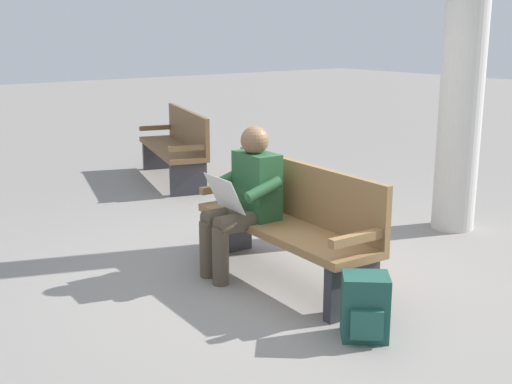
{
  "coord_description": "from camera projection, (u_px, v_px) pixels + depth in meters",
  "views": [
    {
      "loc": [
        -3.76,
        3.09,
        1.91
      ],
      "look_at": [
        0.14,
        0.15,
        0.7
      ],
      "focal_mm": 46.49,
      "sensor_mm": 36.0,
      "label": 1
    }
  ],
  "objects": [
    {
      "name": "bench_far",
      "position": [
        177.0,
        145.0,
        8.44
      ],
      "size": [
        1.86,
        0.97,
        0.9
      ],
      "rotation": [
        0.0,
        0.0,
        -0.28
      ],
      "color": "brown",
      "rests_on": "ground"
    },
    {
      "name": "person_seated",
      "position": [
        245.0,
        197.0,
        5.17
      ],
      "size": [
        0.59,
        0.59,
        1.18
      ],
      "rotation": [
        0.0,
        0.0,
        -0.05
      ],
      "color": "#23512D",
      "rests_on": "ground"
    },
    {
      "name": "support_pillar",
      "position": [
        465.0,
        46.0,
        6.11
      ],
      "size": [
        0.4,
        0.4,
        3.5
      ],
      "primitive_type": "cylinder",
      "color": "beige",
      "rests_on": "ground"
    },
    {
      "name": "bench_near",
      "position": [
        290.0,
        222.0,
        5.11
      ],
      "size": [
        1.82,
        0.58,
        0.9
      ],
      "rotation": [
        0.0,
        0.0,
        -0.05
      ],
      "color": "olive",
      "rests_on": "ground"
    },
    {
      "name": "ground_plane",
      "position": [
        282.0,
        279.0,
        5.18
      ],
      "size": [
        40.0,
        40.0,
        0.0
      ],
      "primitive_type": "plane",
      "color": "gray"
    },
    {
      "name": "backpack",
      "position": [
        365.0,
        307.0,
        4.17
      ],
      "size": [
        0.37,
        0.38,
        0.42
      ],
      "rotation": [
        0.0,
        0.0,
        0.87
      ],
      "color": "#1E4C42",
      "rests_on": "ground"
    }
  ]
}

